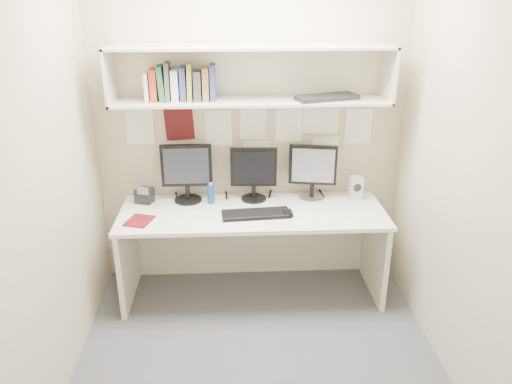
{
  "coord_description": "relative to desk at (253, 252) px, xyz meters",
  "views": [
    {
      "loc": [
        -0.15,
        -2.78,
        2.29
      ],
      "look_at": [
        0.01,
        0.35,
        1.0
      ],
      "focal_mm": 35.0,
      "sensor_mm": 36.0,
      "label": 1
    }
  ],
  "objects": [
    {
      "name": "mouse",
      "position": [
        0.26,
        -0.1,
        0.38
      ],
      "size": [
        0.07,
        0.11,
        0.03
      ],
      "primitive_type": "cube",
      "rotation": [
        0.0,
        0.0,
        0.07
      ],
      "color": "black",
      "rests_on": "desk"
    },
    {
      "name": "speaker",
      "position": [
        0.83,
        0.19,
        0.46
      ],
      "size": [
        0.1,
        0.11,
        0.18
      ],
      "rotation": [
        0.0,
        0.0,
        0.11
      ],
      "color": "#BAB9B5",
      "rests_on": "desk"
    },
    {
      "name": "blue_bottle",
      "position": [
        -0.32,
        0.16,
        0.44
      ],
      "size": [
        0.05,
        0.05,
        0.17
      ],
      "color": "navy",
      "rests_on": "desk"
    },
    {
      "name": "monitor_right",
      "position": [
        0.48,
        0.22,
        0.6
      ],
      "size": [
        0.37,
        0.21,
        0.44
      ],
      "rotation": [
        0.0,
        0.0,
        -0.18
      ],
      "color": "#A5A5AA",
      "rests_on": "desk"
    },
    {
      "name": "monitor_left",
      "position": [
        -0.5,
        0.22,
        0.61
      ],
      "size": [
        0.39,
        0.22,
        0.46
      ],
      "rotation": [
        0.0,
        0.0,
        0.0
      ],
      "color": "black",
      "rests_on": "desk"
    },
    {
      "name": "overhead_hutch",
      "position": [
        0.0,
        0.21,
        1.35
      ],
      "size": [
        2.0,
        0.38,
        0.4
      ],
      "color": "beige",
      "rests_on": "wall_back"
    },
    {
      "name": "wall_back",
      "position": [
        0.0,
        0.35,
        0.93
      ],
      "size": [
        2.4,
        0.02,
        2.6
      ],
      "primitive_type": "cube",
      "color": "#B6A88B",
      "rests_on": "ground"
    },
    {
      "name": "pinned_papers",
      "position": [
        0.0,
        0.34,
        0.88
      ],
      "size": [
        1.92,
        0.01,
        0.48
      ],
      "primitive_type": null,
      "color": "white",
      "rests_on": "wall_back"
    },
    {
      "name": "wall_left",
      "position": [
        -1.2,
        -0.65,
        0.93
      ],
      "size": [
        0.02,
        2.0,
        2.6
      ],
      "primitive_type": "cube",
      "color": "#B6A88B",
      "rests_on": "ground"
    },
    {
      "name": "desk",
      "position": [
        0.0,
        0.0,
        0.0
      ],
      "size": [
        2.0,
        0.7,
        0.73
      ],
      "color": "silver",
      "rests_on": "floor"
    },
    {
      "name": "desk_phone",
      "position": [
        -0.84,
        0.19,
        0.42
      ],
      "size": [
        0.15,
        0.15,
        0.15
      ],
      "rotation": [
        0.0,
        0.0,
        -0.33
      ],
      "color": "black",
      "rests_on": "desk"
    },
    {
      "name": "keyboard",
      "position": [
        0.02,
        -0.1,
        0.38
      ],
      "size": [
        0.51,
        0.22,
        0.02
      ],
      "primitive_type": "cube",
      "rotation": [
        0.0,
        0.0,
        0.08
      ],
      "color": "black",
      "rests_on": "desk"
    },
    {
      "name": "wall_right",
      "position": [
        1.2,
        -0.65,
        0.93
      ],
      "size": [
        0.02,
        2.0,
        2.6
      ],
      "primitive_type": "cube",
      "color": "#B6A88B",
      "rests_on": "ground"
    },
    {
      "name": "floor",
      "position": [
        0.0,
        -0.65,
        -0.37
      ],
      "size": [
        2.4,
        2.0,
        0.01
      ],
      "primitive_type": "cube",
      "color": "#494A4E",
      "rests_on": "ground"
    },
    {
      "name": "wall_front",
      "position": [
        0.0,
        -1.65,
        0.93
      ],
      "size": [
        2.4,
        0.02,
        2.6
      ],
      "primitive_type": "cube",
      "color": "#B6A88B",
      "rests_on": "ground"
    },
    {
      "name": "monitor_center",
      "position": [
        0.02,
        0.22,
        0.6
      ],
      "size": [
        0.36,
        0.2,
        0.42
      ],
      "rotation": [
        0.0,
        0.0,
        -0.04
      ],
      "color": "black",
      "rests_on": "desk"
    },
    {
      "name": "hutch_tray",
      "position": [
        0.55,
        0.12,
        1.19
      ],
      "size": [
        0.49,
        0.31,
        0.03
      ],
      "primitive_type": "cube",
      "rotation": [
        0.0,
        0.0,
        0.32
      ],
      "color": "black",
      "rests_on": "overhead_hutch"
    },
    {
      "name": "book_stack",
      "position": [
        -0.5,
        0.16,
        1.29
      ],
      "size": [
        0.5,
        0.16,
        0.27
      ],
      "color": "silver",
      "rests_on": "overhead_hutch"
    },
    {
      "name": "maroon_notebook",
      "position": [
        -0.82,
        -0.15,
        0.37
      ],
      "size": [
        0.22,
        0.24,
        0.01
      ],
      "primitive_type": "cube",
      "rotation": [
        0.0,
        0.0,
        -0.29
      ],
      "color": "#5E1012",
      "rests_on": "desk"
    }
  ]
}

